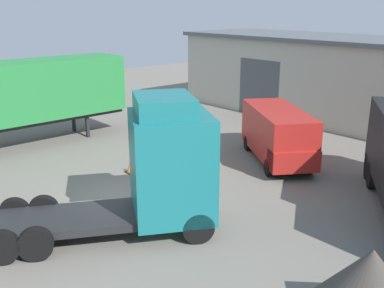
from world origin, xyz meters
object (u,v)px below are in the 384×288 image
(container_trailer_green, at_px, (16,94))
(gravel_pile, at_px, (369,288))
(traffic_cone, at_px, (130,167))
(delivery_van_red, at_px, (278,134))
(tractor_unit_teal, at_px, (156,169))

(container_trailer_green, relative_size, gravel_pile, 3.55)
(container_trailer_green, distance_m, traffic_cone, 7.56)
(delivery_van_red, height_order, traffic_cone, delivery_van_red)
(tractor_unit_teal, height_order, container_trailer_green, tractor_unit_teal)
(tractor_unit_teal, relative_size, gravel_pile, 2.27)
(container_trailer_green, bearing_deg, traffic_cone, -73.55)
(gravel_pile, bearing_deg, tractor_unit_teal, -173.81)
(container_trailer_green, xyz_separation_m, traffic_cone, (6.88, 1.98, -2.42))
(traffic_cone, bearing_deg, delivery_van_red, 60.11)
(delivery_van_red, distance_m, traffic_cone, 6.74)
(container_trailer_green, height_order, gravel_pile, container_trailer_green)
(container_trailer_green, distance_m, delivery_van_red, 12.89)
(gravel_pile, relative_size, traffic_cone, 5.62)
(tractor_unit_teal, relative_size, traffic_cone, 12.74)
(traffic_cone, bearing_deg, gravel_pile, -7.49)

